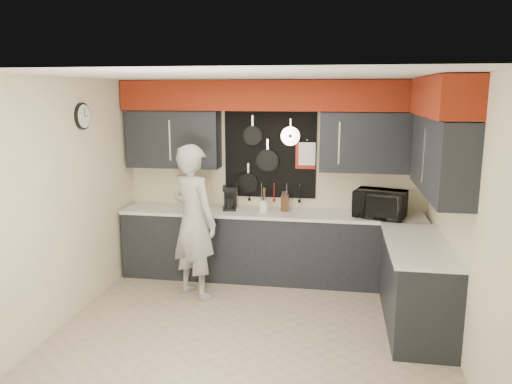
% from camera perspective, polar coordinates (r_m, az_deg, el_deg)
% --- Properties ---
extents(ground, '(4.00, 4.00, 0.00)m').
position_cam_1_polar(ground, '(5.46, -0.48, -15.24)').
color(ground, tan).
rests_on(ground, ground).
extents(back_wall_assembly, '(4.00, 0.36, 2.60)m').
position_cam_1_polar(back_wall_assembly, '(6.48, 2.01, 7.50)').
color(back_wall_assembly, beige).
rests_on(back_wall_assembly, ground).
extents(right_wall_assembly, '(0.36, 3.50, 2.60)m').
position_cam_1_polar(right_wall_assembly, '(5.20, 20.67, 5.09)').
color(right_wall_assembly, beige).
rests_on(right_wall_assembly, ground).
extents(left_wall_assembly, '(0.05, 3.50, 2.60)m').
position_cam_1_polar(left_wall_assembly, '(5.70, -20.63, -0.60)').
color(left_wall_assembly, beige).
rests_on(left_wall_assembly, ground).
extents(base_cabinets, '(3.95, 2.20, 0.92)m').
position_cam_1_polar(base_cabinets, '(6.27, 5.76, -7.17)').
color(base_cabinets, black).
rests_on(base_cabinets, ground).
extents(microwave, '(0.70, 0.57, 0.34)m').
position_cam_1_polar(microwave, '(6.35, 13.98, -1.32)').
color(microwave, black).
rests_on(microwave, base_cabinets).
extents(knife_block, '(0.10, 0.10, 0.21)m').
position_cam_1_polar(knife_block, '(6.51, 3.30, -1.25)').
color(knife_block, '#3B2113').
rests_on(knife_block, base_cabinets).
extents(utensil_crock, '(0.11, 0.11, 0.15)m').
position_cam_1_polar(utensil_crock, '(6.46, 0.88, -1.63)').
color(utensil_crock, white).
rests_on(utensil_crock, base_cabinets).
extents(coffee_maker, '(0.22, 0.25, 0.31)m').
position_cam_1_polar(coffee_maker, '(6.58, -3.04, -0.59)').
color(coffee_maker, black).
rests_on(coffee_maker, base_cabinets).
extents(person, '(0.81, 0.74, 1.86)m').
position_cam_1_polar(person, '(6.00, -7.13, -3.37)').
color(person, '#AFAFAD').
rests_on(person, ground).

